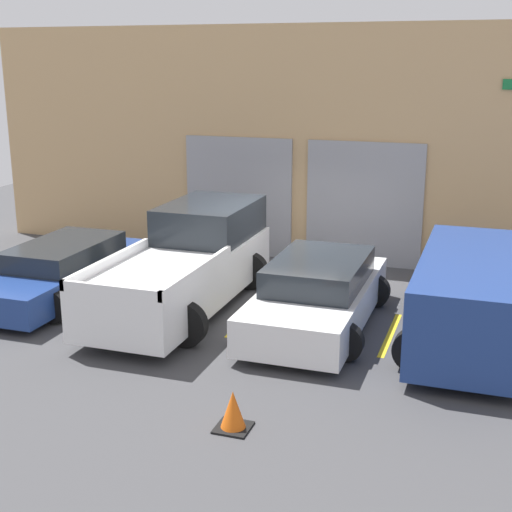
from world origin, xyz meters
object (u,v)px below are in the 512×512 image
at_px(sedan_white, 318,294).
at_px(traffic_cone, 233,412).
at_px(sedan_side, 63,270).
at_px(van_right, 473,298).
at_px(pickup_truck, 189,263).

xyz_separation_m(sedan_white, traffic_cone, (-0.12, -4.13, -0.36)).
distance_m(sedan_white, traffic_cone, 4.15).
bearing_deg(sedan_side, van_right, -0.16).
relative_size(sedan_white, van_right, 0.98).
bearing_deg(sedan_side, sedan_white, 0.00).
height_order(pickup_truck, van_right, pickup_truck).
relative_size(sedan_white, sedan_side, 0.97).
bearing_deg(pickup_truck, sedan_side, -173.49).
xyz_separation_m(sedan_white, sedan_side, (-5.48, -0.00, -0.06)).
bearing_deg(van_right, traffic_cone, -124.90).
bearing_deg(traffic_cone, van_right, 55.10).
relative_size(van_right, traffic_cone, 8.40).
relative_size(pickup_truck, sedan_white, 1.21).
relative_size(pickup_truck, sedan_side, 1.17).
bearing_deg(traffic_cone, pickup_truck, 120.51).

